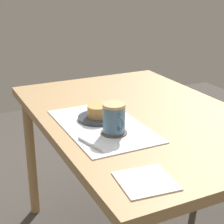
# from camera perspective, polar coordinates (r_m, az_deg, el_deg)

# --- Properties ---
(dining_table) EXTENTS (1.20, 0.80, 0.72)m
(dining_table) POSITION_cam_1_polar(r_m,az_deg,el_deg) (1.56, 4.33, -2.82)
(dining_table) COLOR tan
(dining_table) RESTS_ON ground_plane
(placemat) EXTENTS (0.47, 0.28, 0.00)m
(placemat) POSITION_cam_1_polar(r_m,az_deg,el_deg) (1.40, -1.47, -2.09)
(placemat) COLOR white
(placemat) RESTS_ON dining_table
(pastry_plate) EXTENTS (0.16, 0.16, 0.01)m
(pastry_plate) POSITION_cam_1_polar(r_m,az_deg,el_deg) (1.45, -2.12, -0.89)
(pastry_plate) COLOR #333842
(pastry_plate) RESTS_ON placemat
(pastry) EXTENTS (0.08, 0.08, 0.04)m
(pastry) POSITION_cam_1_polar(r_m,az_deg,el_deg) (1.44, -2.13, 0.14)
(pastry) COLOR tan
(pastry) RESTS_ON pastry_plate
(coffee_coaster) EXTENTS (0.09, 0.09, 0.00)m
(coffee_coaster) POSITION_cam_1_polar(r_m,az_deg,el_deg) (1.33, 0.29, -3.14)
(coffee_coaster) COLOR brown
(coffee_coaster) RESTS_ON placemat
(coffee_mug) EXTENTS (0.11, 0.08, 0.11)m
(coffee_mug) POSITION_cam_1_polar(r_m,az_deg,el_deg) (1.31, 0.35, -0.96)
(coffee_mug) COLOR slate
(coffee_mug) RESTS_ON coffee_coaster
(teaspoon) EXTENTS (0.13, 0.04, 0.01)m
(teaspoon) POSITION_cam_1_polar(r_m,az_deg,el_deg) (1.24, -3.34, -4.93)
(teaspoon) COLOR silver
(teaspoon) RESTS_ON placemat
(paper_napkin) EXTENTS (0.16, 0.16, 0.00)m
(paper_napkin) POSITION_cam_1_polar(r_m,az_deg,el_deg) (1.05, 5.17, -10.43)
(paper_napkin) COLOR white
(paper_napkin) RESTS_ON dining_table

